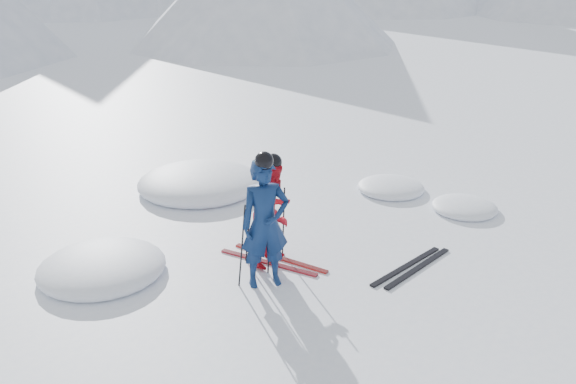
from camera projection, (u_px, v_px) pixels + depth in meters
ground at (375, 243)px, 10.13m from camera, size 160.00×160.00×0.00m
skier_blue at (265, 224)px, 8.55m from camera, size 0.81×0.67×1.91m
skier_red at (274, 213)px, 9.23m from camera, size 0.98×0.88×1.66m
pole_blue_left at (242, 246)px, 8.61m from camera, size 0.13×0.09×1.27m
pole_blue_right at (269, 233)px, 8.99m from camera, size 0.13×0.07×1.27m
pole_red_left at (248, 229)px, 9.34m from camera, size 0.11×0.09×1.10m
pole_red_right at (284, 221)px, 9.61m from camera, size 0.11×0.08×1.10m
ski_worn_left at (268, 262)px, 9.46m from camera, size 0.76×1.59×0.03m
ski_worn_right at (280, 258)px, 9.59m from camera, size 0.65×1.63×0.03m
ski_loose_a at (406, 266)px, 9.34m from camera, size 1.70×0.30×0.03m
ski_loose_b at (418, 268)px, 9.29m from camera, size 1.69×0.36×0.03m
snow_lumps at (216, 207)px, 11.55m from camera, size 7.85×5.88×0.55m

